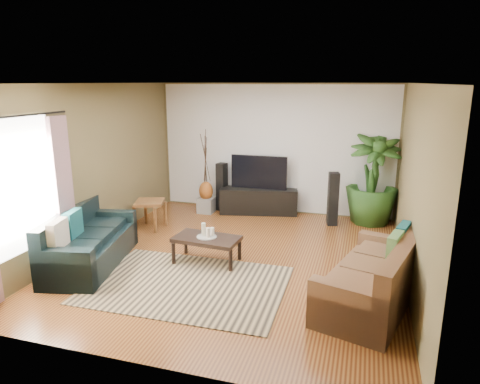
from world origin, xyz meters
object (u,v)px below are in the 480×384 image
at_px(speaker_left, 222,187).
at_px(tv_stand, 259,201).
at_px(coffee_table, 207,249).
at_px(television, 259,172).
at_px(speaker_right, 333,199).
at_px(sofa_left, 91,238).
at_px(pedestal, 206,205).
at_px(side_table, 150,214).
at_px(sofa_right, 372,271).
at_px(vase, 206,191).
at_px(potted_plant, 373,179).

bearing_deg(speaker_left, tv_stand, 12.92).
distance_m(coffee_table, television, 2.81).
distance_m(television, speaker_right, 1.65).
height_order(sofa_left, coffee_table, sofa_left).
distance_m(sofa_left, pedestal, 3.12).
relative_size(pedestal, side_table, 0.60).
bearing_deg(sofa_right, vase, -115.87).
distance_m(sofa_right, potted_plant, 3.35).
height_order(pedestal, vase, vase).
height_order(television, pedestal, television).
relative_size(speaker_right, pedestal, 3.22).
xyz_separation_m(sofa_right, tv_stand, (-2.29, 3.31, -0.16)).
xyz_separation_m(sofa_left, speaker_left, (0.97, 3.32, 0.09)).
bearing_deg(pedestal, speaker_left, 47.69).
relative_size(sofa_left, television, 1.62).
relative_size(speaker_left, side_table, 1.92).
bearing_deg(coffee_table, sofa_left, -155.49).
distance_m(potted_plant, vase, 3.40).
bearing_deg(sofa_right, television, -129.30).
height_order(speaker_left, pedestal, speaker_left).
xyz_separation_m(coffee_table, television, (0.14, 2.72, 0.69)).
height_order(television, side_table, television).
xyz_separation_m(potted_plant, pedestal, (-3.36, -0.29, -0.73)).
height_order(tv_stand, side_table, same).
bearing_deg(speaker_left, sofa_left, -93.34).
distance_m(sofa_left, television, 3.80).
height_order(tv_stand, pedestal, tv_stand).
bearing_deg(speaker_left, vase, -119.39).
bearing_deg(potted_plant, sofa_right, -89.73).
bearing_deg(sofa_left, speaker_left, -28.42).
relative_size(potted_plant, side_table, 3.29).
height_order(sofa_left, tv_stand, sofa_left).
bearing_deg(vase, side_table, -118.08).
bearing_deg(tv_stand, coffee_table, -105.04).
height_order(speaker_left, vase, speaker_left).
bearing_deg(tv_stand, sofa_left, -130.44).
bearing_deg(sofa_left, speaker_right, -60.65).
xyz_separation_m(sofa_left, side_table, (0.04, 1.79, -0.16)).
bearing_deg(side_table, coffee_table, -36.57).
bearing_deg(potted_plant, vase, -175.14).
relative_size(coffee_table, vase, 2.41).
relative_size(sofa_right, side_table, 3.66).
distance_m(coffee_table, speaker_left, 2.82).
xyz_separation_m(coffee_table, tv_stand, (0.14, 2.72, 0.07)).
bearing_deg(pedestal, coffee_table, -68.85).
bearing_deg(sofa_left, potted_plant, -62.97).
distance_m(speaker_right, pedestal, 2.68).
relative_size(television, pedestal, 3.67).
relative_size(sofa_left, side_table, 3.55).
bearing_deg(pedestal, sofa_left, -103.13).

